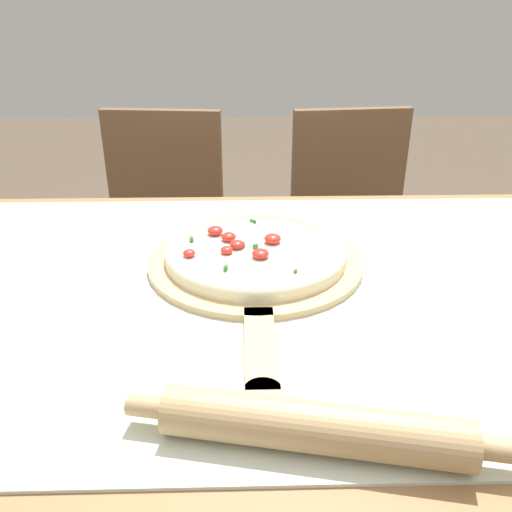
# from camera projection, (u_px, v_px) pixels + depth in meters

# --- Properties ---
(dining_table) EXTENTS (1.35, 0.91, 0.78)m
(dining_table) POSITION_uv_depth(u_px,v_px,m) (261.00, 342.00, 0.98)
(dining_table) COLOR olive
(dining_table) RESTS_ON ground_plane
(towel_cloth) EXTENTS (1.27, 0.83, 0.00)m
(towel_cloth) POSITION_uv_depth(u_px,v_px,m) (261.00, 287.00, 0.93)
(towel_cloth) COLOR silver
(towel_cloth) RESTS_ON dining_table
(pizza_peel) EXTENTS (0.39, 0.59, 0.01)m
(pizza_peel) POSITION_uv_depth(u_px,v_px,m) (256.00, 265.00, 0.98)
(pizza_peel) COLOR tan
(pizza_peel) RESTS_ON towel_cloth
(pizza) EXTENTS (0.33, 0.33, 0.04)m
(pizza) POSITION_uv_depth(u_px,v_px,m) (255.00, 251.00, 0.99)
(pizza) COLOR beige
(pizza) RESTS_ON pizza_peel
(rolling_pin) EXTENTS (0.43, 0.12, 0.06)m
(rolling_pin) POSITION_uv_depth(u_px,v_px,m) (314.00, 427.00, 0.59)
(rolling_pin) COLOR tan
(rolling_pin) RESTS_ON towel_cloth
(chair_left) EXTENTS (0.44, 0.44, 0.90)m
(chair_left) POSITION_uv_depth(u_px,v_px,m) (162.00, 232.00, 1.77)
(chair_left) COLOR brown
(chair_left) RESTS_ON ground_plane
(chair_right) EXTENTS (0.44, 0.44, 0.90)m
(chair_right) POSITION_uv_depth(u_px,v_px,m) (352.00, 230.00, 1.79)
(chair_right) COLOR brown
(chair_right) RESTS_ON ground_plane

